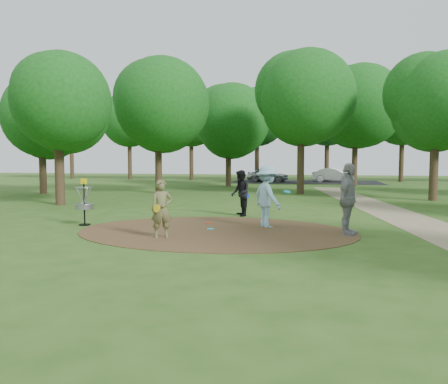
# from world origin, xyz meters

# --- Properties ---
(ground) EXTENTS (100.00, 100.00, 0.00)m
(ground) POSITION_xyz_m (0.00, 0.00, 0.00)
(ground) COLOR #2D5119
(ground) RESTS_ON ground
(dirt_clearing) EXTENTS (8.40, 8.40, 0.02)m
(dirt_clearing) POSITION_xyz_m (0.00, 0.00, 0.01)
(dirt_clearing) COLOR #47301C
(dirt_clearing) RESTS_ON ground
(footpath) EXTENTS (7.55, 39.89, 0.01)m
(footpath) POSITION_xyz_m (6.50, 2.00, 0.01)
(footpath) COLOR #8C7A5B
(footpath) RESTS_ON ground
(parking_lot) EXTENTS (14.00, 8.00, 0.01)m
(parking_lot) POSITION_xyz_m (2.00, 30.00, 0.00)
(parking_lot) COLOR black
(parking_lot) RESTS_ON ground
(player_observer_with_disc) EXTENTS (0.70, 0.62, 1.61)m
(player_observer_with_disc) POSITION_xyz_m (-1.20, -1.41, 0.80)
(player_observer_with_disc) COLOR brown
(player_observer_with_disc) RESTS_ON ground
(player_throwing_with_disc) EXTENTS (1.46, 1.45, 1.97)m
(player_throwing_with_disc) POSITION_xyz_m (1.43, 1.09, 0.99)
(player_throwing_with_disc) COLOR #8FC2D5
(player_throwing_with_disc) RESTS_ON ground
(player_walking_with_disc) EXTENTS (0.92, 1.03, 1.76)m
(player_walking_with_disc) POSITION_xyz_m (0.13, 3.66, 0.88)
(player_walking_with_disc) COLOR black
(player_walking_with_disc) RESTS_ON ground
(player_waiting_with_disc) EXTENTS (0.88, 1.31, 2.06)m
(player_waiting_with_disc) POSITION_xyz_m (3.83, 0.11, 1.03)
(player_waiting_with_disc) COLOR gray
(player_waiting_with_disc) RESTS_ON ground
(disc_ground_cyan) EXTENTS (0.22, 0.22, 0.02)m
(disc_ground_cyan) POSITION_xyz_m (-0.23, 0.24, 0.03)
(disc_ground_cyan) COLOR #1AB5D7
(disc_ground_cyan) RESTS_ON dirt_clearing
(disc_ground_red) EXTENTS (0.22, 0.22, 0.02)m
(disc_ground_red) POSITION_xyz_m (-0.57, 1.42, 0.03)
(disc_ground_red) COLOR red
(disc_ground_red) RESTS_ON dirt_clearing
(car_left) EXTENTS (4.18, 2.25, 1.35)m
(car_left) POSITION_xyz_m (-1.60, 29.75, 0.68)
(car_left) COLOR #9DA1A4
(car_left) RESTS_ON ground
(car_right) EXTENTS (4.04, 1.50, 1.32)m
(car_right) POSITION_xyz_m (4.57, 30.46, 0.66)
(car_right) COLOR #B8B9C1
(car_right) RESTS_ON ground
(disc_golf_basket) EXTENTS (0.63, 0.63, 1.54)m
(disc_golf_basket) POSITION_xyz_m (-4.50, 0.30, 0.87)
(disc_golf_basket) COLOR black
(disc_golf_basket) RESTS_ON ground
(tree_ring) EXTENTS (37.29, 45.86, 9.52)m
(tree_ring) POSITION_xyz_m (1.51, 10.66, 5.25)
(tree_ring) COLOR #332316
(tree_ring) RESTS_ON ground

